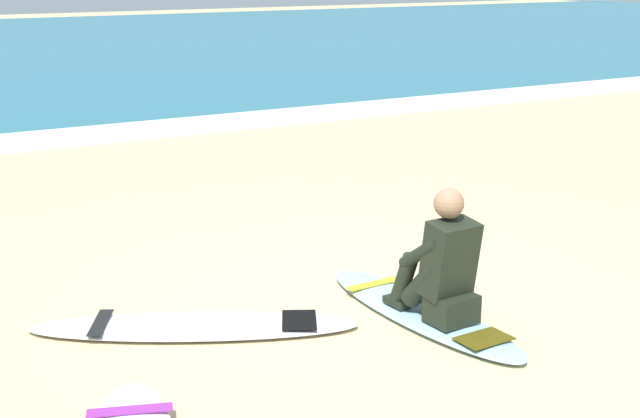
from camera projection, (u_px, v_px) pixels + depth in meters
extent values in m
plane|color=#CCB584|center=(350.00, 304.00, 6.85)|extent=(80.00, 80.00, 0.00)
cube|color=white|center=(78.00, 136.00, 13.06)|extent=(80.00, 0.90, 0.11)
ellipsoid|color=#9ED1E5|center=(421.00, 312.00, 6.59)|extent=(0.61, 2.12, 0.07)
cube|color=gold|center=(374.00, 284.00, 7.06)|extent=(0.48, 0.12, 0.01)
cube|color=#4C400C|center=(484.00, 338.00, 6.04)|extent=(0.37, 0.26, 0.01)
cube|color=black|center=(452.00, 308.00, 6.28)|extent=(0.33, 0.28, 0.20)
cylinder|color=black|center=(424.00, 283.00, 6.34)|extent=(0.17, 0.41, 0.43)
cylinder|color=black|center=(404.00, 279.00, 6.50)|extent=(0.13, 0.27, 0.42)
cube|color=black|center=(397.00, 302.00, 6.61)|extent=(0.11, 0.23, 0.05)
cylinder|color=black|center=(446.00, 278.00, 6.45)|extent=(0.17, 0.41, 0.43)
cylinder|color=black|center=(429.00, 273.00, 6.63)|extent=(0.13, 0.27, 0.42)
cube|color=black|center=(422.00, 295.00, 6.74)|extent=(0.11, 0.23, 0.05)
cube|color=black|center=(450.00, 259.00, 6.22)|extent=(0.36, 0.31, 0.57)
sphere|color=#A37556|center=(449.00, 204.00, 6.14)|extent=(0.21, 0.21, 0.21)
cylinder|color=black|center=(420.00, 253.00, 6.26)|extent=(0.11, 0.40, 0.31)
cylinder|color=black|center=(451.00, 247.00, 6.41)|extent=(0.11, 0.40, 0.31)
cube|color=purple|center=(130.00, 410.00, 5.08)|extent=(0.48, 0.26, 0.01)
ellipsoid|color=silver|center=(194.00, 326.00, 6.34)|extent=(2.29, 1.55, 0.07)
cube|color=black|center=(101.00, 322.00, 6.30)|extent=(0.31, 0.47, 0.01)
cube|color=black|center=(299.00, 320.00, 6.35)|extent=(0.38, 0.43, 0.01)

